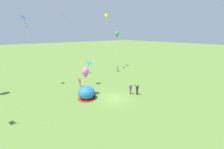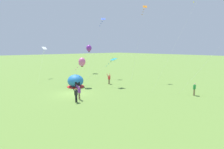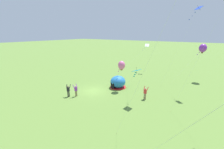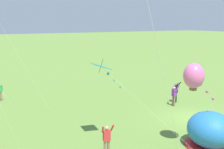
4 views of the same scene
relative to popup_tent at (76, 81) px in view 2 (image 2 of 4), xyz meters
The scene contains 12 objects.
ground_plane 4.54m from the popup_tent, 34.89° to the right, with size 300.00×300.00×0.00m, color olive.
popup_tent is the anchor object (origin of this frame).
person_flying_kite 7.49m from the popup_tent, 25.83° to the right, with size 0.68×0.50×1.89m.
person_strolling 8.53m from the popup_tent, 28.89° to the right, with size 0.63×0.72×1.89m.
person_arms_raised 6.08m from the popup_tent, 71.88° to the left, with size 0.52×0.67×1.89m.
person_watching_sky 18.29m from the popup_tent, 32.34° to the left, with size 0.26×0.59×1.72m.
kite_teal 7.12m from the popup_tent, 54.03° to the left, with size 5.04×4.33×5.06m.
kite_orange 19.17m from the popup_tent, 77.91° to the left, with size 1.08×4.85×14.80m.
kite_blue 16.16m from the popup_tent, 118.30° to the left, with size 1.17×4.96×13.14m.
kite_purple 17.91m from the popup_tent, 138.68° to the left, with size 6.58×4.75×7.25m.
kite_pink 3.41m from the popup_tent, 60.50° to the left, with size 2.00×2.87×4.93m.
kite_white 13.94m from the popup_tent, behind, with size 6.79×4.43×6.78m.
Camera 2 is at (22.12, -11.69, 6.55)m, focal length 28.00 mm.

